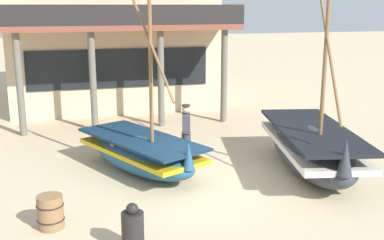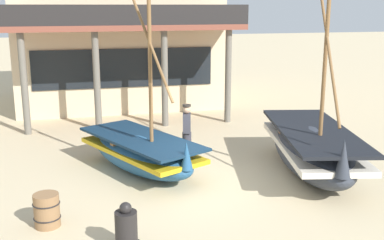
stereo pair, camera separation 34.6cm
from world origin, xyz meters
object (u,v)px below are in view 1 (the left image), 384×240
harbor_building_main (109,21)px  fisherman_by_hull (186,134)px  fishing_boat_centre_large (312,148)px  capstan_winch (133,232)px  wooden_barrel (50,212)px  fishing_boat_near_left (142,153)px

harbor_building_main → fisherman_by_hull: bearing=-84.0°
fishing_boat_centre_large → fisherman_by_hull: fishing_boat_centre_large is taller
capstan_winch → harbor_building_main: 14.86m
fisherman_by_hull → fishing_boat_centre_large: bearing=-30.3°
fisherman_by_hull → capstan_winch: (-2.30, -4.72, -0.46)m
fishing_boat_centre_large → fisherman_by_hull: (-3.03, 1.77, 0.15)m
fishing_boat_centre_large → harbor_building_main: (-4.05, 11.47, 3.01)m
fisherman_by_hull → wooden_barrel: fisherman_by_hull is taller
fishing_boat_near_left → wooden_barrel: size_ratio=7.06×
fishing_boat_near_left → capstan_winch: bearing=-102.2°
wooden_barrel → fishing_boat_centre_large: bearing=13.1°
fishing_boat_near_left → wooden_barrel: (-2.37, -2.83, -0.19)m
fishing_boat_centre_large → capstan_winch: bearing=-151.0°
fishing_boat_centre_large → fisherman_by_hull: bearing=149.7°
fishing_boat_centre_large → harbor_building_main: bearing=109.5°
fisherman_by_hull → harbor_building_main: size_ratio=0.18×
capstan_winch → wooden_barrel: size_ratio=1.35×
fisherman_by_hull → wooden_barrel: (-3.76, -3.35, -0.48)m
harbor_building_main → fishing_boat_near_left: bearing=-92.1°
wooden_barrel → fisherman_by_hull: bearing=41.7°
fishing_boat_centre_large → fisherman_by_hull: size_ratio=3.38×
capstan_winch → harbor_building_main: (1.28, 14.43, 3.32)m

